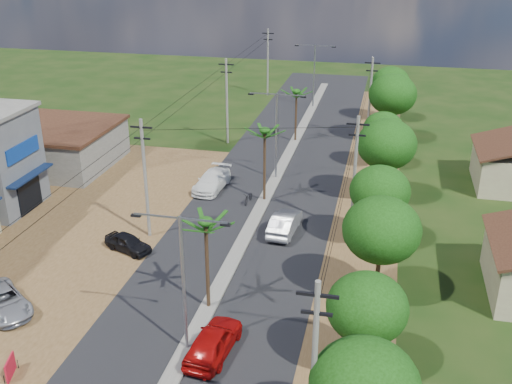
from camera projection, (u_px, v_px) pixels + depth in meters
ground at (187, 350)px, 32.28m from camera, size 160.00×160.00×0.00m
road at (251, 227)px, 45.69m from camera, size 12.00×110.00×0.04m
median at (259, 210)px, 48.35m from camera, size 1.00×90.00×0.18m
dirt_lot_west at (23, 249)px, 42.47m from camera, size 18.00×46.00×0.04m
dirt_shoulder_east at (363, 239)px, 43.97m from camera, size 5.00×90.00×0.03m
low_shed at (59, 146)px, 57.23m from camera, size 10.40×10.40×3.95m
tree_east_b at (367, 308)px, 28.76m from camera, size 4.00×4.00×5.83m
tree_east_c at (382, 230)px, 34.64m from camera, size 4.60×4.60×6.83m
tree_east_d at (380, 191)px, 41.18m from camera, size 4.20×4.20×6.13m
tree_east_e at (387, 144)px, 48.00m from camera, size 4.80×4.80×7.14m
tree_east_f at (383, 129)px, 55.71m from camera, size 3.80×3.80×5.52m
tree_east_g at (393, 94)px, 62.21m from camera, size 5.00×5.00×7.38m
tree_east_h at (391, 83)px, 69.67m from camera, size 4.40×4.40×6.52m
palm_median_near at (206, 226)px, 33.66m from camera, size 2.00×2.00×6.15m
palm_median_mid at (265, 134)px, 47.83m from camera, size 2.00×2.00×6.55m
palm_median_far at (297, 94)px, 62.40m from camera, size 2.00×2.00×5.85m
streetlight_near at (183, 273)px, 30.38m from camera, size 5.10×0.18×8.00m
streetlight_mid at (276, 129)px, 52.75m from camera, size 5.10×0.18×8.00m
streetlight_far at (314, 71)px, 75.12m from camera, size 5.10×0.18×8.00m
utility_pole_w_b at (145, 176)px, 42.54m from camera, size 1.60×0.24×9.00m
utility_pole_w_c at (227, 99)px, 62.23m from camera, size 1.60×0.24×9.00m
utility_pole_w_d at (268, 61)px, 81.02m from camera, size 1.60×0.24×9.00m
utility_pole_e_a at (314, 374)px, 23.50m from camera, size 1.60×0.24×9.00m
utility_pole_e_b at (355, 173)px, 43.19m from camera, size 1.60×0.24×9.00m
utility_pole_e_c at (370, 98)px, 62.87m from camera, size 1.60×0.24×9.00m
car_red_near at (213, 342)px, 31.63m from camera, size 2.40×4.93×1.62m
car_silver_mid at (285, 223)px, 44.59m from camera, size 2.02×4.89×1.57m
car_white_far at (212, 181)px, 52.21m from camera, size 2.57×5.44×1.53m
car_parked_silver at (3, 302)px, 35.29m from camera, size 5.32×4.79×1.37m
car_parked_dark at (128, 243)px, 42.07m from camera, size 3.93×2.72×1.24m
moto_rider_west_a at (249, 198)px, 49.64m from camera, size 0.80×1.85×0.95m
moto_rider_west_b at (276, 131)px, 66.12m from camera, size 0.82×1.74×1.01m
roadside_sign at (10, 368)px, 30.14m from camera, size 0.45×1.28×1.09m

